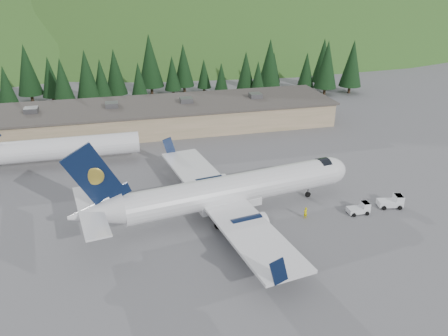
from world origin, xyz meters
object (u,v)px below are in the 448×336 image
airliner (227,192)px  ramp_worker (305,213)px  terminal_building (163,116)px  baggage_tug_a (360,208)px  second_airliner (52,148)px  baggage_tug_b (392,202)px

airliner → ramp_worker: 10.60m
airliner → terminal_building: (-3.90, 38.18, -0.77)m
airliner → baggage_tug_a: size_ratio=13.16×
terminal_building → ramp_worker: terminal_building is taller
second_airliner → airliner: bearing=-43.0°
airliner → baggage_tug_a: bearing=-22.1°
airliner → second_airliner: 32.54m
terminal_building → baggage_tug_b: bearing=-57.6°
baggage_tug_b → second_airliner: bearing=163.1°
second_airliner → terminal_building: (19.91, 16.00, -0.70)m
baggage_tug_b → ramp_worker: size_ratio=2.23×
second_airliner → terminal_building: second_airliner is taller
terminal_building → airliner: bearing=-84.2°
baggage_tug_b → ramp_worker: 12.86m
baggage_tug_a → terminal_building: 47.25m
airliner → baggage_tug_b: bearing=-18.0°
baggage_tug_b → terminal_building: 49.40m
baggage_tug_b → terminal_building: bearing=134.4°
airliner → terminal_building: bearing=86.7°
second_airliner → baggage_tug_b: 53.05m
airliner → ramp_worker: (9.68, -3.45, -2.60)m
second_airliner → baggage_tug_b: (46.35, -25.69, -2.54)m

